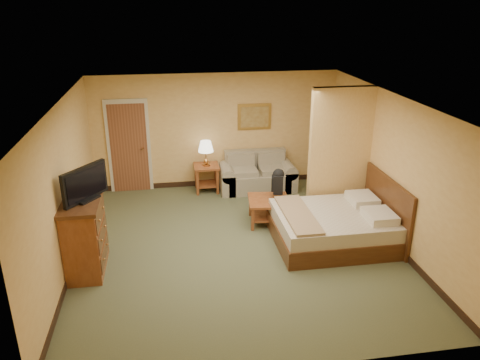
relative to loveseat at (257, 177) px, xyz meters
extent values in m
plane|color=#505637|center=(-0.87, -2.57, -0.28)|extent=(6.00, 6.00, 0.00)
plane|color=white|center=(-0.87, -2.57, 2.32)|extent=(6.00, 6.00, 0.00)
cube|color=#E1AF60|center=(-0.87, 0.43, 1.02)|extent=(5.50, 0.02, 2.60)
cube|color=#E1AF60|center=(-3.62, -2.57, 1.02)|extent=(0.02, 6.00, 2.60)
cube|color=#E1AF60|center=(1.88, -2.57, 1.02)|extent=(0.02, 6.00, 2.60)
cube|color=#E1AF60|center=(1.28, -1.65, 1.02)|extent=(1.20, 0.15, 2.60)
cube|color=beige|center=(-2.82, 0.40, 0.77)|extent=(0.94, 0.06, 2.10)
cube|color=brown|center=(-2.82, 0.38, 0.72)|extent=(0.80, 0.04, 2.00)
cylinder|color=#B98144|center=(-2.52, 0.33, 0.72)|extent=(0.04, 0.12, 0.04)
cube|color=black|center=(-0.87, 0.42, -0.22)|extent=(5.50, 0.02, 0.12)
cube|color=gray|center=(0.00, -0.05, -0.07)|extent=(1.41, 0.76, 0.42)
cube|color=gray|center=(0.00, 0.28, 0.36)|extent=(1.41, 0.18, 0.44)
cube|color=gray|center=(-0.71, -0.05, -0.04)|extent=(0.30, 0.76, 0.47)
cube|color=gray|center=(0.71, -0.05, -0.04)|extent=(0.30, 0.76, 0.47)
cube|color=brown|center=(-1.15, 0.08, 0.31)|extent=(0.56, 0.56, 0.04)
cube|color=brown|center=(-1.15, 0.08, -0.11)|extent=(0.47, 0.47, 0.03)
cube|color=brown|center=(-1.37, -0.15, 0.00)|extent=(0.06, 0.06, 0.57)
cube|color=brown|center=(-0.93, -0.15, 0.00)|extent=(0.06, 0.06, 0.57)
cube|color=brown|center=(-1.37, 0.30, 0.00)|extent=(0.06, 0.06, 0.57)
cube|color=brown|center=(-0.93, 0.30, 0.00)|extent=(0.06, 0.06, 0.57)
cylinder|color=#B98144|center=(-1.15, 0.08, 0.35)|extent=(0.17, 0.17, 0.04)
cylinder|color=#B98144|center=(-1.15, 0.08, 0.57)|extent=(0.02, 0.02, 0.28)
cone|color=white|center=(-1.15, 0.08, 0.78)|extent=(0.34, 0.34, 0.24)
cube|color=brown|center=(-0.12, -1.73, 0.19)|extent=(0.84, 0.84, 0.04)
cube|color=brown|center=(-0.12, -1.73, -0.12)|extent=(0.72, 0.72, 0.03)
cube|color=brown|center=(-0.45, -2.05, -0.05)|extent=(0.05, 0.05, 0.46)
cube|color=brown|center=(0.21, -1.40, -0.05)|extent=(0.05, 0.05, 0.46)
cube|color=#B78E3F|center=(0.00, 0.41, 1.32)|extent=(0.77, 0.03, 0.60)
cube|color=olive|center=(0.00, 0.39, 1.32)|extent=(0.64, 0.02, 0.47)
cube|color=brown|center=(-3.35, -2.92, 0.30)|extent=(0.53, 1.06, 1.16)
cube|color=#452310|center=(-3.35, -2.92, 0.90)|extent=(0.60, 1.14, 0.06)
cube|color=black|center=(-3.25, -2.92, 0.95)|extent=(0.40, 0.44, 0.03)
cube|color=black|center=(-3.25, -2.92, 1.21)|extent=(0.57, 0.75, 0.53)
cube|color=#452310|center=(0.88, -2.67, -0.12)|extent=(2.11, 1.69, 0.32)
cube|color=beige|center=(0.88, -2.67, 0.16)|extent=(2.05, 1.62, 0.25)
cube|color=#452310|center=(1.84, -2.67, 0.30)|extent=(0.06, 1.79, 1.16)
cube|color=#EDE5CD|center=(1.53, -3.04, 0.35)|extent=(0.47, 0.58, 0.15)
cube|color=#EDE5CD|center=(1.53, -2.30, 0.35)|extent=(0.47, 0.58, 0.15)
cube|color=#947550|center=(0.19, -2.67, 0.31)|extent=(0.47, 1.58, 0.05)
cube|color=black|center=(0.10, -1.59, 0.47)|extent=(0.25, 0.32, 0.37)
sphere|color=black|center=(0.10, -1.59, 0.66)|extent=(0.22, 0.22, 0.22)
camera|label=1|loc=(-1.98, -9.77, 3.82)|focal=35.00mm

